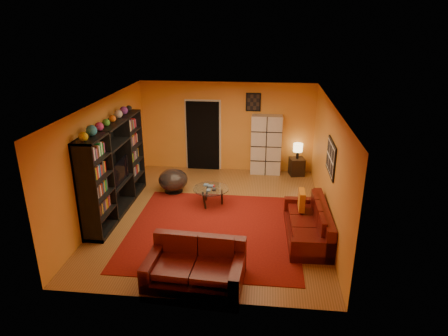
# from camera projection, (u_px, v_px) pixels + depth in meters

# --- Properties ---
(floor) EXTENTS (6.00, 6.00, 0.00)m
(floor) POSITION_uv_depth(u_px,v_px,m) (214.00, 215.00, 9.25)
(floor) COLOR brown
(floor) RESTS_ON ground
(ceiling) EXTENTS (6.00, 6.00, 0.00)m
(ceiling) POSITION_uv_depth(u_px,v_px,m) (212.00, 104.00, 8.32)
(ceiling) COLOR white
(ceiling) RESTS_ON wall_back
(wall_back) EXTENTS (6.00, 0.00, 6.00)m
(wall_back) POSITION_uv_depth(u_px,v_px,m) (227.00, 127.00, 11.57)
(wall_back) COLOR orange
(wall_back) RESTS_ON floor
(wall_front) EXTENTS (6.00, 0.00, 6.00)m
(wall_front) POSITION_uv_depth(u_px,v_px,m) (186.00, 230.00, 6.00)
(wall_front) COLOR orange
(wall_front) RESTS_ON floor
(wall_left) EXTENTS (0.00, 6.00, 6.00)m
(wall_left) POSITION_uv_depth(u_px,v_px,m) (104.00, 158.00, 9.04)
(wall_left) COLOR orange
(wall_left) RESTS_ON floor
(wall_right) EXTENTS (0.00, 6.00, 6.00)m
(wall_right) POSITION_uv_depth(u_px,v_px,m) (329.00, 166.00, 8.53)
(wall_right) COLOR orange
(wall_right) RESTS_ON floor
(rug) EXTENTS (3.60, 3.60, 0.01)m
(rug) POSITION_uv_depth(u_px,v_px,m) (214.00, 230.00, 8.58)
(rug) COLOR #620E0B
(rug) RESTS_ON floor
(doorway) EXTENTS (0.95, 0.10, 2.04)m
(doorway) POSITION_uv_depth(u_px,v_px,m) (203.00, 136.00, 11.71)
(doorway) COLOR black
(doorway) RESTS_ON floor
(wall_art_right) EXTENTS (0.03, 1.00, 0.70)m
(wall_art_right) POSITION_uv_depth(u_px,v_px,m) (331.00, 158.00, 8.15)
(wall_art_right) COLOR black
(wall_art_right) RESTS_ON wall_right
(wall_art_back) EXTENTS (0.42, 0.03, 0.52)m
(wall_art_back) POSITION_uv_depth(u_px,v_px,m) (253.00, 102.00, 11.21)
(wall_art_back) COLOR black
(wall_art_back) RESTS_ON wall_back
(entertainment_unit) EXTENTS (0.45, 3.00, 2.10)m
(entertainment_unit) POSITION_uv_depth(u_px,v_px,m) (114.00, 169.00, 9.10)
(entertainment_unit) COLOR black
(entertainment_unit) RESTS_ON floor
(tv) EXTENTS (0.92, 0.12, 0.53)m
(tv) POSITION_uv_depth(u_px,v_px,m) (117.00, 172.00, 9.10)
(tv) COLOR black
(tv) RESTS_ON entertainment_unit
(sofa) EXTENTS (0.87, 2.01, 0.85)m
(sofa) POSITION_uv_depth(u_px,v_px,m) (311.00, 225.00, 8.22)
(sofa) COLOR #470B09
(sofa) RESTS_ON rug
(loveseat) EXTENTS (1.72, 1.10, 0.85)m
(loveseat) POSITION_uv_depth(u_px,v_px,m) (196.00, 265.00, 6.90)
(loveseat) COLOR #470B09
(loveseat) RESTS_ON rug
(throw_pillow) EXTENTS (0.12, 0.42, 0.42)m
(throw_pillow) POSITION_uv_depth(u_px,v_px,m) (302.00, 200.00, 8.52)
(throw_pillow) COLOR orange
(throw_pillow) RESTS_ON sofa
(coffee_table) EXTENTS (0.86, 0.86, 0.43)m
(coffee_table) POSITION_uv_depth(u_px,v_px,m) (211.00, 190.00, 9.60)
(coffee_table) COLOR silver
(coffee_table) RESTS_ON floor
(storage_cabinet) EXTENTS (0.86, 0.39, 1.72)m
(storage_cabinet) POSITION_uv_depth(u_px,v_px,m) (266.00, 145.00, 11.43)
(storage_cabinet) COLOR silver
(storage_cabinet) RESTS_ON floor
(bowl_chair) EXTENTS (0.76, 0.76, 0.61)m
(bowl_chair) POSITION_uv_depth(u_px,v_px,m) (173.00, 180.00, 10.36)
(bowl_chair) COLOR black
(bowl_chair) RESTS_ON floor
(side_table) EXTENTS (0.47, 0.47, 0.50)m
(side_table) POSITION_uv_depth(u_px,v_px,m) (297.00, 167.00, 11.50)
(side_table) COLOR black
(side_table) RESTS_ON floor
(table_lamp) EXTENTS (0.27, 0.27, 0.44)m
(table_lamp) POSITION_uv_depth(u_px,v_px,m) (298.00, 148.00, 11.31)
(table_lamp) COLOR black
(table_lamp) RESTS_ON side_table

